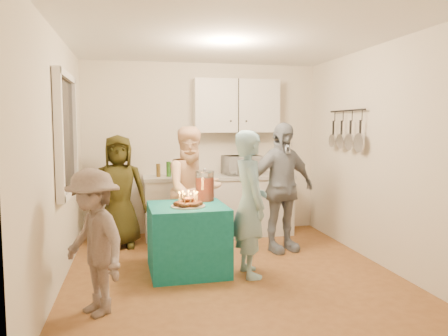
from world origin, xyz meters
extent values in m
plane|color=brown|center=(0.00, 0.00, 0.00)|extent=(4.00, 4.00, 0.00)
plane|color=white|center=(0.00, 0.00, 2.60)|extent=(4.00, 4.00, 0.00)
plane|color=silver|center=(0.00, 2.00, 1.30)|extent=(3.60, 3.60, 0.00)
plane|color=silver|center=(-1.80, 0.00, 1.30)|extent=(4.00, 4.00, 0.00)
plane|color=silver|center=(1.80, 0.00, 1.30)|extent=(4.00, 4.00, 0.00)
cube|color=black|center=(-1.77, 0.30, 1.55)|extent=(0.04, 1.00, 1.20)
cube|color=white|center=(0.20, 1.70, 0.43)|extent=(2.20, 0.58, 0.86)
cube|color=beige|center=(0.20, 1.70, 0.89)|extent=(2.24, 0.62, 0.05)
cube|color=white|center=(0.50, 1.85, 1.95)|extent=(1.30, 0.30, 0.80)
cube|color=black|center=(1.72, 0.70, 1.60)|extent=(0.12, 1.00, 0.60)
imported|color=white|center=(0.55, 1.70, 1.06)|extent=(0.58, 0.44, 0.29)
cube|color=#116F70|center=(-0.46, 0.13, 0.38)|extent=(0.88, 0.88, 0.76)
cylinder|color=#AD280D|center=(-0.23, 0.38, 0.93)|extent=(0.22, 0.22, 0.34)
imported|color=#90C0D2|center=(0.19, -0.13, 0.80)|extent=(0.41, 0.60, 1.60)
imported|color=#554F18|center=(-1.25, 1.34, 0.76)|extent=(0.76, 0.50, 1.53)
imported|color=#E7A078|center=(-0.31, 0.81, 0.82)|extent=(0.95, 0.83, 1.64)
imported|color=#0F1E35|center=(0.84, 0.70, 0.85)|extent=(1.07, 0.66, 1.69)
imported|color=#645650|center=(-1.40, -0.83, 0.64)|extent=(0.85, 0.96, 1.28)
camera|label=1|loc=(-1.04, -4.68, 1.64)|focal=35.00mm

